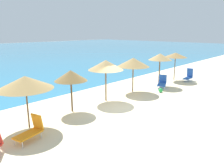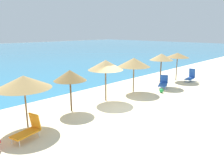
{
  "view_description": "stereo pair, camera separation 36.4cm",
  "coord_description": "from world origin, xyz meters",
  "px_view_note": "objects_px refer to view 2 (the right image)",
  "views": [
    {
      "loc": [
        -10.03,
        -8.49,
        4.72
      ],
      "look_at": [
        1.01,
        1.69,
        1.08
      ],
      "focal_mm": 35.39,
      "sensor_mm": 36.0,
      "label": 1
    },
    {
      "loc": [
        -9.78,
        -8.76,
        4.72
      ],
      "look_at": [
        1.01,
        1.69,
        1.08
      ],
      "focal_mm": 35.39,
      "sensor_mm": 36.0,
      "label": 2
    }
  ],
  "objects_px": {
    "beach_umbrella_3": "(70,75)",
    "lounge_chair_1": "(29,129)",
    "lounge_chair_3": "(163,83)",
    "beach_umbrella_5": "(134,62)",
    "beach_umbrella_6": "(161,57)",
    "beach_ball": "(161,91)",
    "beach_umbrella_4": "(106,65)",
    "beach_umbrella_2": "(24,82)",
    "beach_umbrella_7": "(178,55)",
    "lounge_chair_0": "(190,77)"
  },
  "relations": [
    {
      "from": "beach_umbrella_3",
      "to": "lounge_chair_1",
      "type": "distance_m",
      "value": 4.17
    },
    {
      "from": "beach_umbrella_4",
      "to": "beach_umbrella_5",
      "type": "relative_size",
      "value": 1.05
    },
    {
      "from": "beach_umbrella_5",
      "to": "lounge_chair_3",
      "type": "relative_size",
      "value": 1.68
    },
    {
      "from": "beach_umbrella_5",
      "to": "lounge_chair_0",
      "type": "distance_m",
      "value": 7.2
    },
    {
      "from": "beach_umbrella_5",
      "to": "lounge_chair_3",
      "type": "height_order",
      "value": "beach_umbrella_5"
    },
    {
      "from": "beach_umbrella_3",
      "to": "lounge_chair_1",
      "type": "relative_size",
      "value": 1.83
    },
    {
      "from": "beach_umbrella_6",
      "to": "lounge_chair_3",
      "type": "distance_m",
      "value": 2.24
    },
    {
      "from": "beach_umbrella_7",
      "to": "beach_umbrella_5",
      "type": "bearing_deg",
      "value": 176.74
    },
    {
      "from": "beach_umbrella_3",
      "to": "beach_ball",
      "type": "xyz_separation_m",
      "value": [
        7.27,
        -1.77,
        -2.01
      ]
    },
    {
      "from": "beach_umbrella_6",
      "to": "beach_ball",
      "type": "relative_size",
      "value": 8.51
    },
    {
      "from": "beach_umbrella_4",
      "to": "beach_umbrella_7",
      "type": "relative_size",
      "value": 1.05
    },
    {
      "from": "beach_umbrella_5",
      "to": "lounge_chair_0",
      "type": "bearing_deg",
      "value": -13.06
    },
    {
      "from": "beach_umbrella_3",
      "to": "beach_umbrella_7",
      "type": "height_order",
      "value": "beach_umbrella_7"
    },
    {
      "from": "beach_umbrella_4",
      "to": "beach_umbrella_6",
      "type": "bearing_deg",
      "value": -3.58
    },
    {
      "from": "beach_umbrella_6",
      "to": "lounge_chair_1",
      "type": "bearing_deg",
      "value": -174.79
    },
    {
      "from": "beach_umbrella_4",
      "to": "lounge_chair_3",
      "type": "relative_size",
      "value": 1.76
    },
    {
      "from": "lounge_chair_3",
      "to": "beach_ball",
      "type": "height_order",
      "value": "lounge_chair_3"
    },
    {
      "from": "beach_ball",
      "to": "beach_umbrella_6",
      "type": "bearing_deg",
      "value": 34.68
    },
    {
      "from": "beach_umbrella_3",
      "to": "lounge_chair_3",
      "type": "xyz_separation_m",
      "value": [
        8.7,
        -1.05,
        -1.75
      ]
    },
    {
      "from": "beach_umbrella_4",
      "to": "beach_umbrella_6",
      "type": "height_order",
      "value": "beach_umbrella_6"
    },
    {
      "from": "beach_umbrella_6",
      "to": "beach_umbrella_3",
      "type": "bearing_deg",
      "value": 177.19
    },
    {
      "from": "beach_umbrella_4",
      "to": "lounge_chair_3",
      "type": "xyz_separation_m",
      "value": [
        5.83,
        -0.99,
        -2.06
      ]
    },
    {
      "from": "lounge_chair_3",
      "to": "lounge_chair_1",
      "type": "bearing_deg",
      "value": 68.11
    },
    {
      "from": "beach_umbrella_2",
      "to": "lounge_chair_3",
      "type": "height_order",
      "value": "beach_umbrella_2"
    },
    {
      "from": "beach_umbrella_5",
      "to": "lounge_chair_1",
      "type": "relative_size",
      "value": 1.97
    },
    {
      "from": "beach_umbrella_7",
      "to": "beach_umbrella_3",
      "type": "bearing_deg",
      "value": 178.27
    },
    {
      "from": "beach_umbrella_7",
      "to": "beach_ball",
      "type": "xyz_separation_m",
      "value": [
        -4.9,
        -1.4,
        -2.27
      ]
    },
    {
      "from": "beach_umbrella_4",
      "to": "beach_ball",
      "type": "xyz_separation_m",
      "value": [
        4.41,
        -1.71,
        -2.31
      ]
    },
    {
      "from": "lounge_chair_0",
      "to": "lounge_chair_3",
      "type": "distance_m",
      "value": 4.05
    },
    {
      "from": "beach_umbrella_4",
      "to": "lounge_chair_1",
      "type": "relative_size",
      "value": 2.06
    },
    {
      "from": "beach_umbrella_3",
      "to": "beach_umbrella_6",
      "type": "bearing_deg",
      "value": -2.81
    },
    {
      "from": "beach_umbrella_6",
      "to": "lounge_chair_1",
      "type": "distance_m",
      "value": 12.84
    },
    {
      "from": "beach_umbrella_4",
      "to": "lounge_chair_0",
      "type": "relative_size",
      "value": 2.06
    },
    {
      "from": "beach_umbrella_3",
      "to": "lounge_chair_3",
      "type": "bearing_deg",
      "value": -6.88
    },
    {
      "from": "beach_umbrella_3",
      "to": "beach_umbrella_7",
      "type": "relative_size",
      "value": 0.93
    },
    {
      "from": "lounge_chair_3",
      "to": "beach_umbrella_3",
      "type": "bearing_deg",
      "value": 58.63
    },
    {
      "from": "beach_umbrella_6",
      "to": "lounge_chair_0",
      "type": "height_order",
      "value": "beach_umbrella_6"
    },
    {
      "from": "lounge_chair_1",
      "to": "beach_umbrella_2",
      "type": "bearing_deg",
      "value": -36.05
    },
    {
      "from": "beach_umbrella_2",
      "to": "beach_umbrella_7",
      "type": "bearing_deg",
      "value": -0.11
    },
    {
      "from": "beach_umbrella_6",
      "to": "beach_ball",
      "type": "xyz_separation_m",
      "value": [
        -1.9,
        -1.32,
        -2.36
      ]
    },
    {
      "from": "lounge_chair_0",
      "to": "lounge_chair_1",
      "type": "distance_m",
      "value": 16.16
    },
    {
      "from": "beach_umbrella_2",
      "to": "lounge_chair_3",
      "type": "distance_m",
      "value": 11.79
    },
    {
      "from": "beach_umbrella_2",
      "to": "beach_umbrella_7",
      "type": "distance_m",
      "value": 15.09
    },
    {
      "from": "beach_ball",
      "to": "beach_umbrella_5",
      "type": "bearing_deg",
      "value": 127.02
    },
    {
      "from": "beach_umbrella_2",
      "to": "beach_ball",
      "type": "bearing_deg",
      "value": -7.97
    },
    {
      "from": "beach_umbrella_5",
      "to": "beach_umbrella_7",
      "type": "bearing_deg",
      "value": -3.26
    },
    {
      "from": "beach_umbrella_5",
      "to": "beach_ball",
      "type": "relative_size",
      "value": 8.11
    },
    {
      "from": "beach_umbrella_3",
      "to": "beach_umbrella_6",
      "type": "distance_m",
      "value": 9.19
    },
    {
      "from": "beach_umbrella_2",
      "to": "beach_umbrella_5",
      "type": "relative_size",
      "value": 0.98
    },
    {
      "from": "beach_ball",
      "to": "beach_umbrella_4",
      "type": "bearing_deg",
      "value": 158.79
    }
  ]
}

